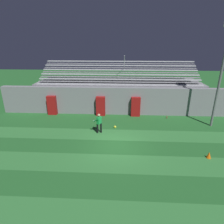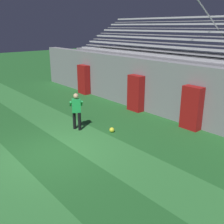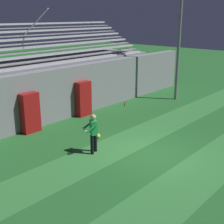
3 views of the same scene
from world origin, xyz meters
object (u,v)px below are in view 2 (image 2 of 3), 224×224
Objects in this scene: padding_pillar_gate_right at (192,108)px; goalkeeper at (76,109)px; padding_pillar_far_left at (84,80)px; soccer_ball at (112,130)px; padding_pillar_gate_left at (136,93)px.

goalkeeper is at bearing -128.95° from padding_pillar_gate_right.
padding_pillar_gate_right is 5.11m from goalkeeper.
padding_pillar_far_left reaches higher than soccer_ball.
padding_pillar_gate_right is 8.87× the size of soccer_ball.
soccer_ball is at bearing 37.34° from goalkeeper.
goalkeeper is at bearing -36.94° from padding_pillar_far_left.
padding_pillar_gate_left is 3.99m from goalkeeper.
padding_pillar_gate_left is 4.99m from padding_pillar_far_left.
soccer_ball is at bearing -62.39° from padding_pillar_gate_left.
padding_pillar_gate_right is 1.17× the size of goalkeeper.
goalkeeper is 1.81m from soccer_ball.
padding_pillar_far_left reaches higher than goalkeeper.
padding_pillar_gate_left is at bearing 94.27° from goalkeeper.
padding_pillar_gate_left is 1.17× the size of goalkeeper.
padding_pillar_gate_left is at bearing 117.61° from soccer_ball.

